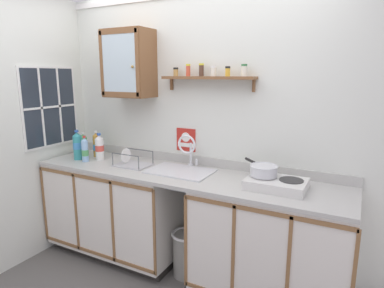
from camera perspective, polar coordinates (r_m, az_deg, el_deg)
The scene contains 20 objects.
back_wall at distance 3.02m, azimuth 1.07°, elevation 2.48°, with size 3.39×0.07×2.47m.
side_wall_left at distance 3.29m, azimuth -29.90°, elevation 1.51°, with size 0.05×3.43×2.47m, color silver.
lower_cabinet_run at distance 3.36m, azimuth -12.89°, elevation -10.89°, with size 1.33×0.62×0.89m.
lower_cabinet_run_right at distance 2.72m, azimuth 13.55°, elevation -16.78°, with size 1.18×0.62×0.89m.
countertop at distance 2.81m, azimuth -2.03°, elevation -5.30°, with size 2.75×0.65×0.03m, color #B2B2AD.
backsplash at distance 3.04m, azimuth 0.75°, elevation -2.83°, with size 2.75×0.02×0.08m, color #B2B2AD.
sink at distance 2.85m, azimuth -1.91°, elevation -5.09°, with size 0.55×0.41×0.42m.
hot_plate_stove at distance 2.50m, azimuth 14.39°, elevation -6.69°, with size 0.43×0.31×0.08m.
saucepan at distance 2.52m, azimuth 12.28°, elevation -4.41°, with size 0.31×0.30×0.08m.
bottle_detergent_teal_0 at distance 3.39m, azimuth -19.25°, elevation -0.28°, with size 0.09×0.09×0.29m.
bottle_opaque_white_1 at distance 3.33m, azimuth -15.75°, elevation -0.58°, with size 0.08×0.08×0.26m.
bottle_juice_amber_2 at distance 3.46m, azimuth -16.26°, elevation -0.19°, with size 0.07×0.07×0.26m.
bottle_water_blue_3 at distance 3.29m, azimuth -18.08°, elevation -1.04°, with size 0.06×0.06×0.25m.
bottle_soda_green_4 at distance 3.50m, azimuth -18.30°, elevation -0.23°, with size 0.07×0.07×0.25m.
dish_rack at distance 3.06m, azimuth -10.34°, elevation -3.28°, with size 0.32×0.24×0.15m.
wall_cabinet at distance 3.18m, azimuth -10.92°, elevation 13.51°, with size 0.45×0.30×0.61m.
spice_shelf at distance 2.83m, azimuth 2.84°, elevation 11.68°, with size 0.84×0.14×0.23m.
warning_sign at distance 3.06m, azimuth -1.06°, elevation 0.71°, with size 0.20×0.01×0.21m.
window at distance 3.52m, azimuth -23.44°, elevation 5.93°, with size 0.03×0.63×0.78m.
trash_bin at distance 3.03m, azimuth -0.94°, elevation -18.43°, with size 0.26×0.26×0.40m.
Camera 1 is at (1.34, -2.01, 1.74)m, focal length 30.73 mm.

